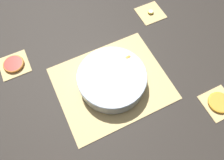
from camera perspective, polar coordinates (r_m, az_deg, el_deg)
The scene contains 9 objects.
ground_plane at distance 0.95m, azimuth 0.00°, elevation -0.92°, with size 6.00×6.00×0.00m, color #2D2823.
bamboo_mat_center at distance 0.94m, azimuth 0.00°, elevation -0.84°, with size 0.47×0.38×0.01m.
coaster_mat_near_left at distance 1.20m, azimuth 10.02°, elevation 16.89°, with size 0.13×0.13×0.01m.
coaster_mat_near_right at distance 1.08m, azimuth -24.16°, elevation 3.61°, with size 0.13×0.13×0.01m.
coaster_mat_far_left at distance 1.01m, azimuth 26.10°, elevation -5.45°, with size 0.13×0.13×0.01m.
fruit_salad_bowl at distance 0.91m, azimuth -0.00°, elevation 0.32°, with size 0.29×0.29×0.07m.
orange_slice_whole at distance 1.00m, azimuth 26.28°, elevation -5.27°, with size 0.09×0.09×0.01m.
banana_coin_single at distance 1.19m, azimuth 10.07°, elevation 17.13°, with size 0.03×0.03×0.01m.
grapefruit_slice at distance 1.07m, azimuth -24.33°, elevation 3.85°, with size 0.09×0.09×0.01m.
Camera 1 is at (0.18, 0.37, 0.85)m, focal length 35.00 mm.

